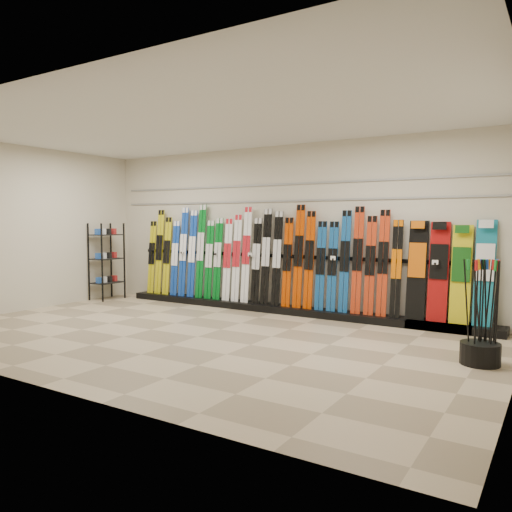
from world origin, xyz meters
The scene contains 12 objects.
floor centered at (0.00, 0.00, 0.00)m, with size 8.00×8.00×0.00m, color gray.
back_wall centered at (0.00, 2.50, 1.50)m, with size 8.00×8.00×0.00m, color beige.
left_wall centered at (-4.00, 0.00, 1.50)m, with size 5.00×5.00×0.00m, color beige.
ceiling centered at (0.00, 0.00, 3.00)m, with size 8.00×8.00×0.00m, color silver.
ski_rack_base centered at (0.22, 2.28, 0.06)m, with size 8.00×0.40×0.12m, color black.
skis centered at (-0.45, 2.31, 0.95)m, with size 5.36×0.19×1.84m.
snowboards centered at (2.92, 2.36, 0.87)m, with size 1.25×0.24×1.54m.
accessory_rack centered at (-3.75, 1.70, 0.80)m, with size 0.40×0.60×1.59m, color black.
pole_bin centered at (3.60, 0.62, 0.12)m, with size 0.44×0.44×0.25m, color black.
ski_poles centered at (3.62, 0.67, 0.61)m, with size 0.39×0.29×1.18m.
slatwall_rail_0 centered at (0.00, 2.48, 2.00)m, with size 7.60×0.02×0.03m, color gray.
slatwall_rail_1 centered at (0.00, 2.48, 2.30)m, with size 7.60×0.02×0.03m, color gray.
Camera 1 is at (4.37, -5.48, 1.63)m, focal length 35.00 mm.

